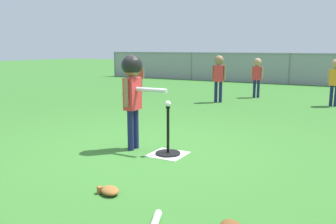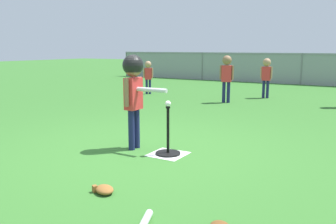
# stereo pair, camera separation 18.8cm
# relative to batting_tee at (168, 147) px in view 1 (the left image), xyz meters

# --- Properties ---
(ground_plane) EXTENTS (60.00, 60.00, 0.00)m
(ground_plane) POSITION_rel_batting_tee_xyz_m (-0.32, -0.01, -0.09)
(ground_plane) COLOR #336B28
(home_plate) EXTENTS (0.44, 0.44, 0.01)m
(home_plate) POSITION_rel_batting_tee_xyz_m (0.00, 0.00, -0.09)
(home_plate) COLOR white
(home_plate) RESTS_ON ground_plane
(batting_tee) EXTENTS (0.32, 0.32, 0.62)m
(batting_tee) POSITION_rel_batting_tee_xyz_m (0.00, 0.00, 0.00)
(batting_tee) COLOR black
(batting_tee) RESTS_ON ground_plane
(baseball_on_tee) EXTENTS (0.07, 0.07, 0.07)m
(baseball_on_tee) POSITION_rel_batting_tee_xyz_m (0.00, 0.00, 0.56)
(baseball_on_tee) COLOR white
(baseball_on_tee) RESTS_ON batting_tee
(batter_child) EXTENTS (0.65, 0.36, 1.26)m
(batter_child) POSITION_rel_batting_tee_xyz_m (-0.52, -0.01, 0.80)
(batter_child) COLOR #191E4C
(batter_child) RESTS_ON ground_plane
(fielder_near_right) EXTENTS (0.32, 0.21, 1.07)m
(fielder_near_right) POSITION_rel_batting_tee_xyz_m (-0.42, 5.82, 0.59)
(fielder_near_right) COLOR #191E4C
(fielder_near_right) RESTS_ON ground_plane
(fielder_deep_left) EXTENTS (0.31, 0.22, 1.09)m
(fielder_deep_left) POSITION_rel_batting_tee_xyz_m (1.55, 5.20, 0.60)
(fielder_deep_left) COLOR #191E4C
(fielder_deep_left) RESTS_ON ground_plane
(fielder_deep_right) EXTENTS (0.24, 0.20, 0.96)m
(fielder_deep_right) POSITION_rel_batting_tee_xyz_m (-3.62, 4.92, 0.52)
(fielder_deep_right) COLOR #191E4C
(fielder_deep_right) RESTS_ON ground_plane
(fielder_deep_center) EXTENTS (0.34, 0.23, 1.16)m
(fielder_deep_center) POSITION_rel_batting_tee_xyz_m (-1.02, 4.50, 0.65)
(fielder_deep_center) COLOR #191E4C
(fielder_deep_center) RESTS_ON ground_plane
(glove_near_bats) EXTENTS (0.27, 0.25, 0.07)m
(glove_near_bats) POSITION_rel_batting_tee_xyz_m (0.12, -1.38, -0.06)
(glove_near_bats) COLOR brown
(glove_near_bats) RESTS_ON ground_plane
(outfield_fence) EXTENTS (16.06, 0.06, 1.15)m
(outfield_fence) POSITION_rel_batting_tee_xyz_m (-0.32, 10.04, 0.52)
(outfield_fence) COLOR slate
(outfield_fence) RESTS_ON ground_plane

